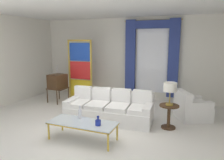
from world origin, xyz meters
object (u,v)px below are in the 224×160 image
Objects in this scene: stained_glass_divider at (80,72)px; peacock_figurine at (85,98)px; vintage_tv at (57,82)px; table_lamp_brass at (170,88)px; bottle_crystal_tall at (98,122)px; bottle_blue_decanter at (80,113)px; coffee_table at (83,124)px; round_side_table at (169,114)px; couch_white_long at (110,109)px; armchair_white at (191,109)px.

peacock_figurine is (0.39, -0.40, -0.84)m from stained_glass_divider.
vintage_tv is 2.24× the size of peacock_figurine.
table_lamp_brass is at bearing -20.18° from peacock_figurine.
vintage_tv is at bearing 138.89° from bottle_crystal_tall.
peacock_figurine is at bearing 116.30° from bottle_blue_decanter.
coffee_table is 0.68× the size of stained_glass_divider.
table_lamp_brass is at bearing 0.00° from round_side_table.
couch_white_long is 2.43m from stained_glass_divider.
round_side_table is at bearing 32.98° from bottle_blue_decanter.
bottle_blue_decanter is 0.59m from bottle_crystal_tall.
stained_glass_divider is (-3.85, 0.61, 0.77)m from armchair_white.
stained_glass_divider reaches higher than table_lamp_brass.
bottle_blue_decanter is 0.23× the size of vintage_tv.
bottle_crystal_tall is 0.35× the size of peacock_figurine.
armchair_white reaches higher than bottle_blue_decanter.
bottle_crystal_tall is 0.37× the size of table_lamp_brass.
bottle_crystal_tall is 0.19× the size of armchair_white.
couch_white_long reaches higher than bottle_blue_decanter.
round_side_table is (1.29, 1.39, -0.13)m from bottle_crystal_tall.
peacock_figurine is 1.01× the size of round_side_table.
table_lamp_brass is at bearing -13.40° from vintage_tv.
peacock_figurine is at bearing 159.82° from table_lamp_brass.
bottle_blue_decanter is 0.54× the size of table_lamp_brass.
peacock_figurine is at bearing 176.53° from armchair_white.
vintage_tv is (-2.29, 2.31, 0.35)m from coffee_table.
bottle_blue_decanter reaches higher than coffee_table.
coffee_table is 3.12m from armchair_white.
couch_white_long reaches higher than peacock_figurine.
vintage_tv reaches higher than couch_white_long.
bottle_blue_decanter is 0.51× the size of peacock_figurine.
round_side_table is (1.68, 1.36, -0.02)m from coffee_table.
couch_white_long is 1.77m from peacock_figurine.
bottle_crystal_tall is at bearing -132.74° from round_side_table.
armchair_white reaches higher than bottle_crystal_tall.
bottle_blue_decanter is at bearing -147.02° from table_lamp_brass.
bottle_crystal_tall is at bearing -77.86° from couch_white_long.
couch_white_long reaches higher than bottle_crystal_tall.
vintage_tv is 0.61× the size of stained_glass_divider.
armchair_white is at bearing 51.91° from bottle_crystal_tall.
bottle_blue_decanter reaches higher than round_side_table.
peacock_figurine is at bearing 8.14° from vintage_tv.
round_side_table is at bearing 180.00° from table_lamp_brass.
armchair_white is at bearing 41.63° from bottle_blue_decanter.
peacock_figurine is (-1.38, 1.10, -0.09)m from couch_white_long.
stained_glass_divider is (-2.06, 2.88, 0.58)m from bottle_crystal_tall.
coffee_table is 2.53× the size of round_side_table.
couch_white_long is at bearing -179.67° from round_side_table.
stained_glass_divider is at bearing 119.49° from bottle_blue_decanter.
bottle_blue_decanter is 2.56m from peacock_figurine.
bottle_crystal_tall is at bearing -55.96° from peacock_figurine.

